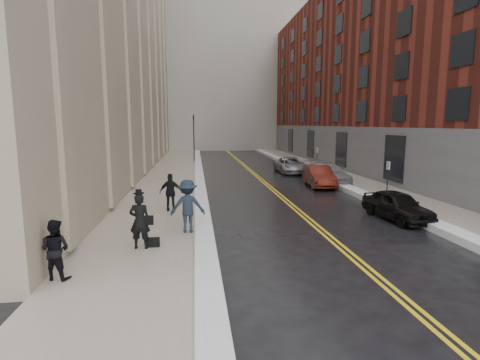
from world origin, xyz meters
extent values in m
plane|color=black|center=(0.00, 0.00, 0.00)|extent=(160.00, 160.00, 0.00)
cube|color=gray|center=(-4.50, 16.00, 0.07)|extent=(4.00, 64.00, 0.15)
cube|color=gray|center=(9.00, 16.00, 0.07)|extent=(3.00, 64.00, 0.15)
cube|color=gold|center=(2.38, 16.00, 0.00)|extent=(0.12, 64.00, 0.01)
cube|color=gold|center=(2.62, 16.00, 0.00)|extent=(0.12, 64.00, 0.01)
cube|color=white|center=(-2.20, 16.00, 0.13)|extent=(0.70, 60.80, 0.26)
cube|color=white|center=(7.15, 16.00, 0.15)|extent=(0.85, 60.80, 0.30)
cube|color=maroon|center=(17.50, 23.00, 9.00)|extent=(14.00, 50.00, 18.00)
cube|color=slate|center=(14.00, 66.00, 22.00)|extent=(22.00, 18.00, 44.00)
cylinder|color=black|center=(-2.60, 30.00, 2.60)|extent=(0.12, 0.12, 5.20)
imported|color=black|center=(-2.60, 30.00, 4.60)|extent=(0.18, 0.15, 0.90)
cylinder|color=black|center=(7.90, 8.00, 1.10)|extent=(0.06, 0.06, 2.20)
cube|color=white|center=(7.90, 8.00, 2.00)|extent=(0.02, 0.35, 0.45)
cylinder|color=black|center=(7.90, 20.00, 1.10)|extent=(0.06, 0.06, 2.20)
cube|color=white|center=(7.90, 20.00, 2.00)|extent=(0.02, 0.35, 0.45)
imported|color=black|center=(6.40, 4.29, 0.65)|extent=(1.96, 3.95, 1.29)
imported|color=#4B140D|center=(5.84, 13.28, 0.71)|extent=(1.84, 4.40, 1.41)
imported|color=#A9AAB1|center=(6.80, 14.53, 0.74)|extent=(2.50, 5.28, 1.49)
imported|color=#989B9F|center=(5.77, 20.58, 0.67)|extent=(2.30, 4.88, 1.35)
imported|color=black|center=(-4.33, 1.21, 1.08)|extent=(0.72, 0.51, 1.85)
imported|color=black|center=(-6.20, -1.03, 0.96)|extent=(0.93, 0.81, 1.62)
imported|color=#19212D|center=(-2.80, 2.96, 1.16)|extent=(1.31, 0.77, 2.01)
imported|color=black|center=(-3.66, 6.56, 1.04)|extent=(1.05, 0.44, 1.79)
camera|label=1|loc=(-2.48, -11.03, 4.25)|focal=28.00mm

